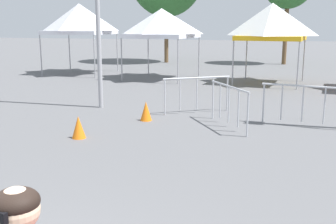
{
  "coord_description": "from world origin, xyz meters",
  "views": [
    {
      "loc": [
        2.43,
        -1.89,
        2.55
      ],
      "look_at": [
        0.57,
        3.6,
        1.3
      ],
      "focal_mm": 42.92,
      "sensor_mm": 36.0,
      "label": 1
    }
  ],
  "objects_px": {
    "crowd_barrier_near_person": "(303,98)",
    "crowd_barrier_mid_lot": "(229,98)",
    "traffic_cone_lot_center": "(79,127)",
    "crowd_barrier_by_lift": "(197,88)",
    "canopy_tent_far_right": "(272,22)",
    "canopy_tent_far_left": "(79,19)",
    "canopy_tent_center": "(162,23)",
    "traffic_cone_near_barrier": "(146,111)"
  },
  "relations": [
    {
      "from": "canopy_tent_far_left",
      "to": "crowd_barrier_mid_lot",
      "type": "distance_m",
      "value": 13.51
    },
    {
      "from": "canopy_tent_far_left",
      "to": "crowd_barrier_by_lift",
      "type": "bearing_deg",
      "value": -42.44
    },
    {
      "from": "canopy_tent_far_right",
      "to": "crowd_barrier_near_person",
      "type": "xyz_separation_m",
      "value": [
        1.5,
        -7.79,
        -1.96
      ]
    },
    {
      "from": "canopy_tent_center",
      "to": "canopy_tent_far_right",
      "type": "xyz_separation_m",
      "value": [
        5.13,
        -0.04,
        0.06
      ]
    },
    {
      "from": "canopy_tent_far_right",
      "to": "crowd_barrier_by_lift",
      "type": "bearing_deg",
      "value": -101.87
    },
    {
      "from": "canopy_tent_center",
      "to": "crowd_barrier_by_lift",
      "type": "height_order",
      "value": "canopy_tent_center"
    },
    {
      "from": "crowd_barrier_by_lift",
      "to": "traffic_cone_near_barrier",
      "type": "distance_m",
      "value": 1.83
    },
    {
      "from": "canopy_tent_far_right",
      "to": "crowd_barrier_near_person",
      "type": "relative_size",
      "value": 1.68
    },
    {
      "from": "canopy_tent_center",
      "to": "canopy_tent_far_right",
      "type": "height_order",
      "value": "canopy_tent_far_right"
    },
    {
      "from": "canopy_tent_center",
      "to": "traffic_cone_near_barrier",
      "type": "relative_size",
      "value": 6.37
    },
    {
      "from": "canopy_tent_far_right",
      "to": "traffic_cone_lot_center",
      "type": "relative_size",
      "value": 6.76
    },
    {
      "from": "canopy_tent_far_right",
      "to": "crowd_barrier_mid_lot",
      "type": "relative_size",
      "value": 2.04
    },
    {
      "from": "canopy_tent_center",
      "to": "crowd_barrier_by_lift",
      "type": "bearing_deg",
      "value": -62.93
    },
    {
      "from": "canopy_tent_far_left",
      "to": "canopy_tent_center",
      "type": "relative_size",
      "value": 1.1
    },
    {
      "from": "canopy_tent_center",
      "to": "traffic_cone_lot_center",
      "type": "bearing_deg",
      "value": -80.61
    },
    {
      "from": "traffic_cone_lot_center",
      "to": "traffic_cone_near_barrier",
      "type": "xyz_separation_m",
      "value": [
        0.82,
        2.14,
        0.0
      ]
    },
    {
      "from": "traffic_cone_near_barrier",
      "to": "canopy_tent_far_right",
      "type": "bearing_deg",
      "value": 73.29
    },
    {
      "from": "crowd_barrier_by_lift",
      "to": "canopy_tent_center",
      "type": "bearing_deg",
      "value": 117.07
    },
    {
      "from": "crowd_barrier_mid_lot",
      "to": "crowd_barrier_by_lift",
      "type": "distance_m",
      "value": 1.83
    },
    {
      "from": "traffic_cone_near_barrier",
      "to": "canopy_tent_far_left",
      "type": "bearing_deg",
      "value": 129.03
    },
    {
      "from": "traffic_cone_lot_center",
      "to": "crowd_barrier_by_lift",
      "type": "bearing_deg",
      "value": 62.11
    },
    {
      "from": "canopy_tent_far_right",
      "to": "crowd_barrier_mid_lot",
      "type": "bearing_deg",
      "value": -91.92
    },
    {
      "from": "canopy_tent_far_left",
      "to": "traffic_cone_near_barrier",
      "type": "xyz_separation_m",
      "value": [
        7.44,
        -9.18,
        -2.62
      ]
    },
    {
      "from": "canopy_tent_far_right",
      "to": "canopy_tent_far_left",
      "type": "bearing_deg",
      "value": 176.02
    },
    {
      "from": "traffic_cone_lot_center",
      "to": "crowd_barrier_near_person",
      "type": "bearing_deg",
      "value": 30.27
    },
    {
      "from": "crowd_barrier_near_person",
      "to": "crowd_barrier_mid_lot",
      "type": "relative_size",
      "value": 1.21
    },
    {
      "from": "canopy_tent_far_right",
      "to": "crowd_barrier_by_lift",
      "type": "distance_m",
      "value": 7.5
    },
    {
      "from": "canopy_tent_far_left",
      "to": "canopy_tent_far_right",
      "type": "relative_size",
      "value": 1.05
    },
    {
      "from": "canopy_tent_far_left",
      "to": "traffic_cone_lot_center",
      "type": "distance_m",
      "value": 13.38
    },
    {
      "from": "crowd_barrier_by_lift",
      "to": "traffic_cone_lot_center",
      "type": "xyz_separation_m",
      "value": [
        -1.88,
        -3.55,
        -0.49
      ]
    },
    {
      "from": "canopy_tent_far_left",
      "to": "crowd_barrier_by_lift",
      "type": "height_order",
      "value": "canopy_tent_far_left"
    },
    {
      "from": "crowd_barrier_by_lift",
      "to": "crowd_barrier_mid_lot",
      "type": "bearing_deg",
      "value": -48.92
    },
    {
      "from": "canopy_tent_center",
      "to": "traffic_cone_near_barrier",
      "type": "bearing_deg",
      "value": -73.17
    },
    {
      "from": "canopy_tent_far_left",
      "to": "crowd_barrier_near_person",
      "type": "bearing_deg",
      "value": -36.44
    },
    {
      "from": "traffic_cone_lot_center",
      "to": "canopy_tent_far_left",
      "type": "bearing_deg",
      "value": 120.34
    },
    {
      "from": "crowd_barrier_by_lift",
      "to": "traffic_cone_lot_center",
      "type": "bearing_deg",
      "value": -117.89
    },
    {
      "from": "traffic_cone_lot_center",
      "to": "crowd_barrier_mid_lot",
      "type": "bearing_deg",
      "value": 35.1
    },
    {
      "from": "crowd_barrier_mid_lot",
      "to": "traffic_cone_lot_center",
      "type": "distance_m",
      "value": 3.8
    },
    {
      "from": "crowd_barrier_by_lift",
      "to": "crowd_barrier_near_person",
      "type": "bearing_deg",
      "value": -13.35
    },
    {
      "from": "canopy_tent_center",
      "to": "canopy_tent_far_left",
      "type": "bearing_deg",
      "value": 172.37
    },
    {
      "from": "canopy_tent_far_right",
      "to": "crowd_barrier_by_lift",
      "type": "xyz_separation_m",
      "value": [
        -1.49,
        -7.08,
        -1.96
      ]
    },
    {
      "from": "traffic_cone_lot_center",
      "to": "traffic_cone_near_barrier",
      "type": "bearing_deg",
      "value": 69.11
    }
  ]
}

